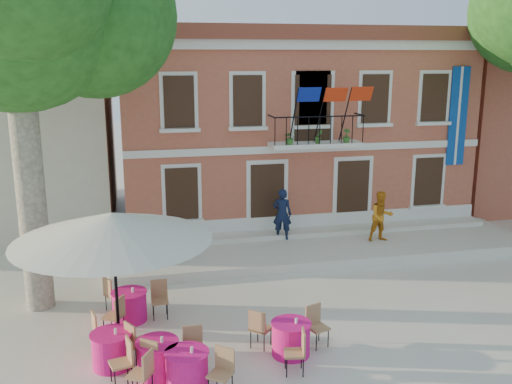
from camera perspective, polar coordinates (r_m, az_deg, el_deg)
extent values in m
plane|color=beige|center=(15.11, 5.02, -11.95)|extent=(90.00, 90.00, 0.00)
cube|color=#B66441|center=(24.00, 2.64, 6.33)|extent=(13.00, 8.00, 7.00)
cube|color=brown|center=(23.83, 2.74, 15.31)|extent=(13.50, 8.50, 0.50)
cube|color=silver|center=(20.03, 5.76, 14.48)|extent=(13.30, 0.35, 0.35)
cube|color=silver|center=(19.77, 5.98, 4.74)|extent=(3.20, 0.90, 0.15)
cube|color=black|center=(19.27, 6.43, 7.50)|extent=(3.20, 0.04, 0.04)
cube|color=#0D4299|center=(22.41, 19.55, 7.13)|extent=(0.70, 0.05, 3.60)
cube|color=navy|center=(18.60, 4.18, 9.66)|extent=(0.76, 0.27, 0.47)
cube|color=red|center=(18.88, 6.83, 9.66)|extent=(0.76, 0.29, 0.47)
cube|color=red|center=(19.19, 9.41, 9.63)|extent=(0.76, 0.27, 0.47)
imported|color=#26591E|center=(19.15, 3.43, 5.46)|extent=(0.43, 0.37, 0.48)
imported|color=#26591E|center=(19.45, 6.28, 5.53)|extent=(0.26, 0.21, 0.48)
imported|color=#26591E|center=(19.79, 9.04, 5.58)|extent=(0.27, 0.27, 0.48)
cube|color=silver|center=(19.51, 6.80, -5.54)|extent=(14.00, 3.40, 0.30)
cylinder|color=#A59E84|center=(15.45, -21.67, 0.71)|extent=(0.71, 0.71, 6.63)
cylinder|color=black|center=(13.75, -13.47, -14.81)|extent=(0.68, 0.68, 0.08)
cylinder|color=black|center=(13.17, -13.80, -9.52)|extent=(0.07, 0.07, 2.83)
cone|color=beige|center=(12.67, -14.17, -3.37)|extent=(4.31, 4.31, 0.62)
imported|color=#0F1833|center=(19.56, 2.63, -2.22)|extent=(0.76, 0.64, 1.78)
imported|color=orange|center=(19.81, 12.43, -2.40)|extent=(0.84, 0.66, 1.73)
cylinder|color=#ED1695|center=(12.43, -9.80, -16.12)|extent=(0.84, 0.84, 0.75)
cylinder|color=#ED1695|center=(12.24, -9.87, -14.55)|extent=(0.90, 0.90, 0.02)
cube|color=tan|center=(12.42, -6.23, -15.48)|extent=(0.42, 0.42, 0.95)
cube|color=tan|center=(12.95, -11.68, -14.42)|extent=(0.57, 0.57, 0.95)
cube|color=tan|center=(11.81, -11.55, -17.34)|extent=(0.57, 0.57, 0.95)
cylinder|color=#ED1695|center=(11.98, -6.91, -17.23)|extent=(0.84, 0.84, 0.75)
cylinder|color=#ED1695|center=(11.79, -6.96, -15.62)|extent=(0.90, 0.90, 0.02)
cube|color=tan|center=(11.60, -3.59, -17.67)|extent=(0.59, 0.59, 0.95)
cube|color=tan|center=(12.29, -10.04, -15.96)|extent=(0.59, 0.59, 0.95)
cylinder|color=#ED1695|center=(12.94, -14.20, -15.09)|extent=(0.84, 0.84, 0.75)
cylinder|color=#ED1695|center=(12.76, -14.31, -13.57)|extent=(0.90, 0.90, 0.02)
cube|color=tan|center=(12.24, -13.38, -16.25)|extent=(0.51, 0.51, 0.95)
cube|color=tan|center=(13.54, -14.99, -13.30)|extent=(0.51, 0.51, 0.95)
cylinder|color=#ED1695|center=(14.85, -12.53, -11.11)|extent=(0.84, 0.84, 0.75)
cylinder|color=#ED1695|center=(14.70, -12.60, -9.74)|extent=(0.90, 0.90, 0.02)
cube|color=tan|center=(15.42, -13.97, -9.84)|extent=(0.57, 0.57, 0.95)
cube|color=tan|center=(14.23, -14.08, -11.88)|extent=(0.57, 0.57, 0.95)
cube|color=tan|center=(14.82, -9.60, -10.61)|extent=(0.42, 0.42, 0.95)
cylinder|color=#ED1695|center=(13.02, 3.51, -14.47)|extent=(0.84, 0.84, 0.75)
cylinder|color=#ED1695|center=(12.85, 3.54, -12.95)|extent=(0.90, 0.90, 0.02)
cube|color=tan|center=(13.27, 0.49, -13.40)|extent=(0.59, 0.59, 0.95)
cube|color=tan|center=(12.32, 3.86, -15.69)|extent=(0.49, 0.49, 0.95)
cube|color=tan|center=(13.38, 6.21, -13.24)|extent=(0.54, 0.54, 0.95)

